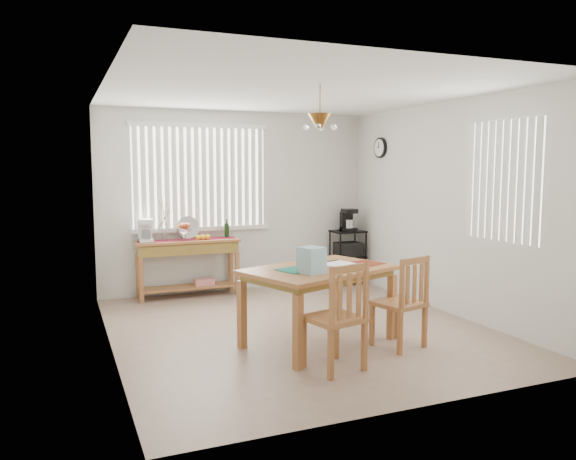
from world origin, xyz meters
name	(u,v)px	position (x,y,z in m)	size (l,w,h in m)	color
ground	(298,329)	(0.00, 0.00, -0.01)	(4.00, 4.50, 0.01)	#A1826D
room_shell	(298,177)	(0.00, 0.01, 1.69)	(4.20, 4.70, 2.70)	silver
sideboard	(189,254)	(-0.79, 2.03, 0.60)	(1.42, 0.40, 0.80)	#A96B39
sideboard_items	(171,231)	(-1.02, 2.04, 0.92)	(1.34, 0.33, 0.61)	maroon
wire_cart	(348,251)	(1.70, 2.00, 0.49)	(0.48, 0.39, 0.82)	black
cart_items	(348,220)	(1.70, 2.01, 0.98)	(0.19, 0.23, 0.34)	black
dining_table	(319,276)	(-0.02, -0.56, 0.70)	(1.70, 1.38, 0.79)	#A96B39
table_items	(318,262)	(-0.11, -0.73, 0.88)	(1.23, 0.60, 0.25)	#126752
chair_left	(337,318)	(-0.20, -1.32, 0.48)	(0.54, 0.54, 0.97)	#A96B39
chair_right	(402,303)	(0.69, -1.00, 0.46)	(0.53, 0.53, 0.93)	#A96B39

